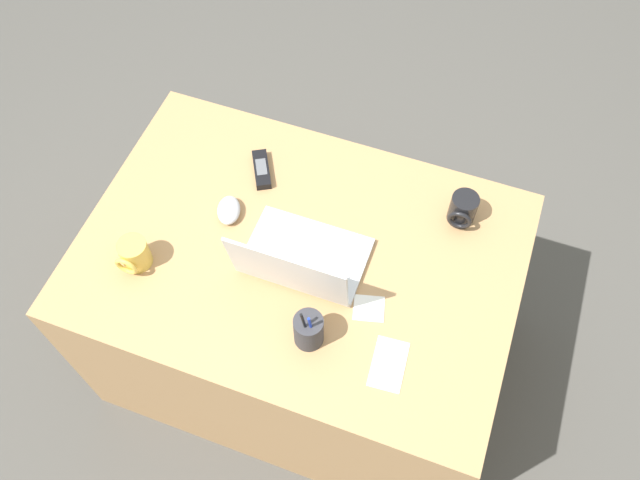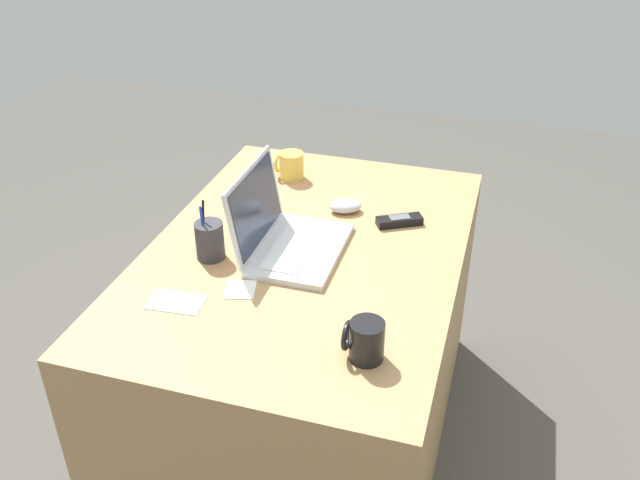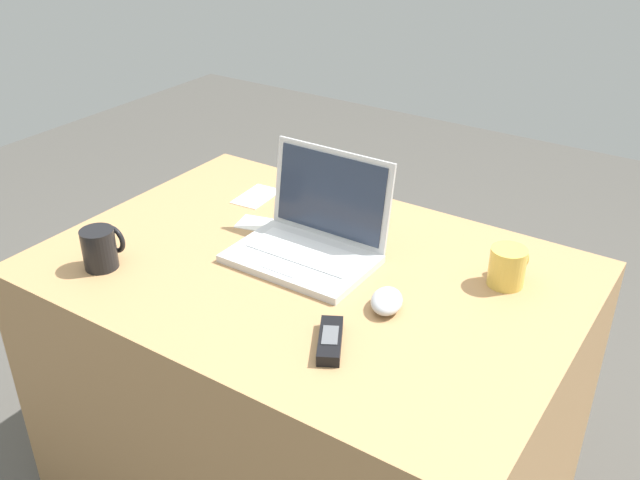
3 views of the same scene
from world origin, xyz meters
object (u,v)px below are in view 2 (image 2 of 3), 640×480
at_px(laptop, 286,235).
at_px(coffee_mug_white, 365,340).
at_px(computer_mouse, 345,206).
at_px(coffee_mug_tall, 290,165).
at_px(cordless_phone, 399,221).
at_px(pen_holder, 210,240).

bearing_deg(laptop, coffee_mug_white, -140.07).
xyz_separation_m(laptop, computer_mouse, (0.26, -0.10, -0.03)).
bearing_deg(laptop, coffee_mug_tall, 17.20).
bearing_deg(cordless_phone, coffee_mug_white, -176.32).
bearing_deg(computer_mouse, coffee_mug_tall, 33.20).
height_order(coffee_mug_tall, cordless_phone, coffee_mug_tall).
height_order(coffee_mug_tall, pen_holder, pen_holder).
xyz_separation_m(laptop, pen_holder, (-0.09, 0.18, 0.00)).
bearing_deg(coffee_mug_tall, coffee_mug_white, -151.05).
relative_size(coffee_mug_tall, cordless_phone, 0.67).
xyz_separation_m(computer_mouse, coffee_mug_white, (-0.63, -0.21, 0.03)).
height_order(cordless_phone, pen_holder, pen_holder).
distance_m(coffee_mug_white, coffee_mug_tall, 0.92).
relative_size(computer_mouse, coffee_mug_tall, 1.05).
bearing_deg(laptop, cordless_phone, -49.88).
distance_m(computer_mouse, cordless_phone, 0.17).
bearing_deg(pen_holder, coffee_mug_tall, -5.47).
bearing_deg(pen_holder, cordless_phone, -54.82).
relative_size(laptop, computer_mouse, 3.39).
relative_size(coffee_mug_tall, pen_holder, 0.55).
relative_size(coffee_mug_white, cordless_phone, 0.69).
bearing_deg(cordless_phone, pen_holder, 125.18).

